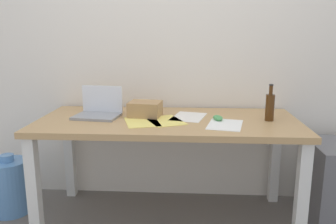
{
  "coord_description": "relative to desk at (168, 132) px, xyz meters",
  "views": [
    {
      "loc": [
        0.14,
        -2.29,
        1.31
      ],
      "look_at": [
        0.0,
        0.0,
        0.8
      ],
      "focal_mm": 36.9,
      "sensor_mm": 36.0,
      "label": 1
    }
  ],
  "objects": [
    {
      "name": "paper_sheet_front_right",
      "position": [
        0.37,
        -0.13,
        0.1
      ],
      "size": [
        0.27,
        0.33,
        0.0
      ],
      "primitive_type": "cube",
      "rotation": [
        0.0,
        0.0,
        -0.21
      ],
      "color": "white",
      "rests_on": "desk"
    },
    {
      "name": "paper_sheet_near_back",
      "position": [
        0.14,
        0.07,
        0.1
      ],
      "size": [
        0.28,
        0.34,
        0.0
      ],
      "primitive_type": "cube",
      "rotation": [
        0.0,
        0.0,
        -0.24
      ],
      "color": "white",
      "rests_on": "desk"
    },
    {
      "name": "laptop_left",
      "position": [
        -0.49,
        0.05,
        0.14
      ],
      "size": [
        0.33,
        0.27,
        0.21
      ],
      "color": "gray",
      "rests_on": "desk"
    },
    {
      "name": "paper_sheet_center",
      "position": [
        -0.02,
        -0.05,
        0.1
      ],
      "size": [
        0.31,
        0.36,
        0.0
      ],
      "primitive_type": "cube",
      "rotation": [
        0.0,
        0.0,
        0.43
      ],
      "color": "#F4E06B",
      "rests_on": "desk"
    },
    {
      "name": "cardboard_box",
      "position": [
        -0.17,
        0.07,
        0.15
      ],
      "size": [
        0.24,
        0.21,
        0.11
      ],
      "primitive_type": "cube",
      "rotation": [
        0.0,
        0.0,
        -0.14
      ],
      "color": "tan",
      "rests_on": "desk"
    },
    {
      "name": "computer_mouse",
      "position": [
        0.34,
        -0.01,
        0.11
      ],
      "size": [
        0.08,
        0.11,
        0.03
      ],
      "primitive_type": "ellipsoid",
      "rotation": [
        0.0,
        0.0,
        0.27
      ],
      "color": "#4C9E56",
      "rests_on": "desk"
    },
    {
      "name": "ground_plane",
      "position": [
        0.0,
        0.0,
        -0.65
      ],
      "size": [
        8.0,
        8.0,
        0.0
      ],
      "primitive_type": "plane",
      "color": "slate"
    },
    {
      "name": "back_wall",
      "position": [
        0.0,
        0.45,
        0.65
      ],
      "size": [
        5.2,
        0.08,
        2.6
      ],
      "primitive_type": "cube",
      "color": "silver",
      "rests_on": "ground"
    },
    {
      "name": "water_cooler_jug",
      "position": [
        -1.19,
        0.03,
        -0.45
      ],
      "size": [
        0.28,
        0.28,
        0.45
      ],
      "color": "#598CC6",
      "rests_on": "ground"
    },
    {
      "name": "beer_bottle",
      "position": [
        0.68,
        0.0,
        0.19
      ],
      "size": [
        0.06,
        0.06,
        0.25
      ],
      "color": "#47280F",
      "rests_on": "desk"
    },
    {
      "name": "desk",
      "position": [
        0.0,
        0.0,
        0.0
      ],
      "size": [
        1.78,
        0.79,
        0.75
      ],
      "color": "tan",
      "rests_on": "ground"
    },
    {
      "name": "paper_yellow_folder",
      "position": [
        -0.17,
        -0.09,
        0.1
      ],
      "size": [
        0.29,
        0.34,
        0.0
      ],
      "primitive_type": "cube",
      "rotation": [
        0.0,
        0.0,
        0.29
      ],
      "color": "#F4E06B",
      "rests_on": "desk"
    }
  ]
}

